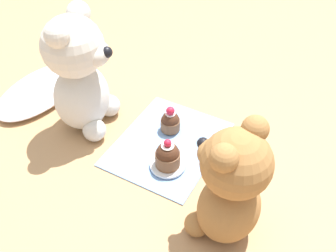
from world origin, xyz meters
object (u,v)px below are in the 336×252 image
(teddy_bear_tan, at_px, (230,186))
(cupcake_near_tan_bear, at_px, (168,155))
(teddy_bear_cream, at_px, (79,74))
(saucer_plate, at_px, (168,165))
(cupcake_near_cream_bear, at_px, (170,121))

(teddy_bear_tan, xyz_separation_m, cupcake_near_tan_bear, (0.08, 0.16, -0.08))
(teddy_bear_cream, relative_size, cupcake_near_tan_bear, 4.04)
(saucer_plate, distance_m, cupcake_near_tan_bear, 0.03)
(cupcake_near_cream_bear, height_order, saucer_plate, cupcake_near_cream_bear)
(teddy_bear_cream, height_order, teddy_bear_tan, teddy_bear_cream)
(teddy_bear_tan, xyz_separation_m, saucer_plate, (0.08, 0.16, -0.11))
(cupcake_near_cream_bear, bearing_deg, saucer_plate, -154.10)
(teddy_bear_cream, height_order, saucer_plate, teddy_bear_cream)
(teddy_bear_tan, relative_size, cupcake_near_cream_bear, 3.86)
(cupcake_near_tan_bear, bearing_deg, saucer_plate, -63.43)
(cupcake_near_tan_bear, bearing_deg, teddy_bear_tan, -116.33)
(teddy_bear_cream, distance_m, cupcake_near_cream_bear, 0.23)
(teddy_bear_tan, bearing_deg, cupcake_near_tan_bear, -103.38)
(cupcake_near_cream_bear, xyz_separation_m, saucer_plate, (-0.10, -0.05, -0.02))
(teddy_bear_cream, distance_m, teddy_bear_tan, 0.41)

